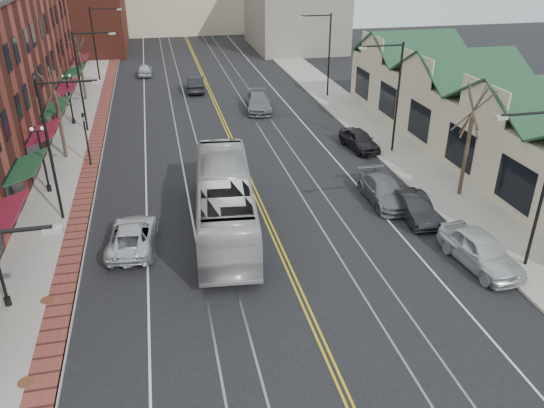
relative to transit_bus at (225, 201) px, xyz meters
name	(u,v)px	position (x,y,z in m)	size (l,w,h in m)	color
ground	(345,396)	(2.46, -12.99, -1.73)	(160.00, 160.00, 0.00)	black
sidewalk_left	(63,191)	(-9.54, 7.01, -1.66)	(4.00, 120.00, 0.15)	gray
sidewalk_right	(409,160)	(14.46, 7.01, -1.66)	(4.00, 120.00, 0.15)	gray
building_right	(489,126)	(20.46, 7.01, 0.57)	(8.00, 36.00, 4.60)	beige
backdrop_mid	(181,3)	(2.46, 72.01, 2.77)	(22.00, 14.00, 9.00)	beige
backdrop_right	(295,8)	(17.46, 52.01, 3.77)	(12.00, 16.00, 11.00)	slate
streetlight_l_1	(56,137)	(-8.59, 3.01, 3.29)	(3.33, 0.25, 8.00)	black
streetlight_l_2	(84,71)	(-8.59, 19.01, 3.29)	(3.33, 0.25, 8.00)	black
streetlight_l_3	(98,38)	(-8.59, 35.01, 3.29)	(3.33, 0.25, 8.00)	black
streetlight_r_0	(539,174)	(13.50, -6.99, 3.29)	(3.33, 0.25, 8.00)	black
streetlight_r_1	(393,87)	(13.50, 9.01, 3.29)	(3.33, 0.25, 8.00)	black
streetlight_r_2	(325,47)	(13.50, 25.01, 3.29)	(3.33, 0.25, 8.00)	black
lamppost_l_2	(44,161)	(-10.34, 7.01, 0.47)	(0.84, 0.28, 4.27)	black
lamppost_l_3	(70,100)	(-10.34, 21.01, 0.47)	(0.84, 0.28, 4.27)	black
tree_left_near	(58,112)	(-10.04, 13.01, 1.78)	(1.78, 1.37, 6.48)	#382B21
tree_left_far	(81,67)	(-10.04, 29.01, 1.54)	(1.66, 1.28, 6.02)	#382B21
tree_right_mid	(468,140)	(14.96, 1.01, 2.02)	(1.90, 1.46, 6.93)	#382B21
manhole_mid	(26,382)	(-8.74, -9.99, -1.58)	(0.60, 0.60, 0.02)	#592D19
manhole_far	(47,300)	(-8.74, -4.99, -1.58)	(0.60, 0.60, 0.02)	#592D19
traffic_signal	(86,135)	(-8.14, 11.01, 0.61)	(0.18, 0.15, 3.80)	black
transit_bus	(225,201)	(0.00, 0.00, 0.00)	(2.91, 12.45, 3.47)	silver
parked_suv	(132,236)	(-5.05, -0.91, -1.04)	(2.31, 5.00, 1.39)	silver
parked_car_a	(480,250)	(11.76, -6.37, -0.88)	(2.02, 5.01, 1.71)	silver
parked_car_b	(415,207)	(10.84, -1.12, -1.03)	(1.48, 4.25, 1.40)	black
parked_car_c	(384,191)	(9.96, 1.29, -1.00)	(2.07, 5.09, 1.48)	slate
parked_car_d	(359,140)	(11.76, 10.21, -0.99)	(1.76, 4.37, 1.49)	black
distant_car_left	(195,84)	(1.00, 30.01, -0.94)	(1.68, 4.81, 1.59)	black
distant_car_right	(258,102)	(6.14, 21.81, -0.94)	(2.22, 5.45, 1.58)	slate
distant_car_far	(145,70)	(-4.16, 38.52, -1.05)	(1.62, 4.02, 1.37)	silver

